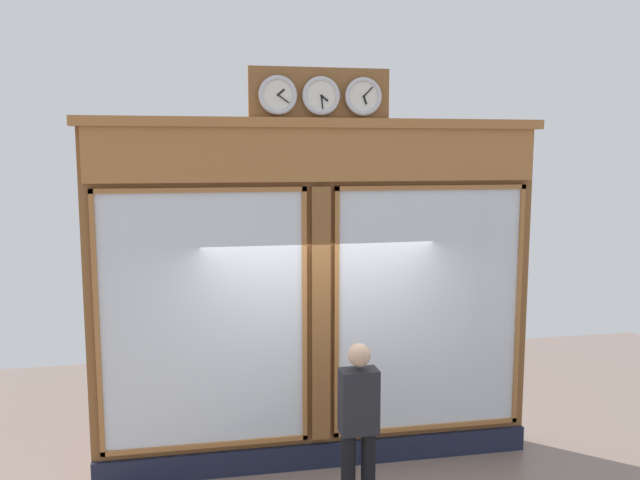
% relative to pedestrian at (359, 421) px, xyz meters
% --- Properties ---
extents(shop_facade, '(4.93, 0.42, 4.33)m').
position_rel_pedestrian_xyz_m(shop_facade, '(0.18, -1.12, 1.00)').
color(shop_facade, brown).
rests_on(shop_facade, ground_plane).
extents(pedestrian, '(0.36, 0.23, 1.69)m').
position_rel_pedestrian_xyz_m(pedestrian, '(0.00, 0.00, 0.00)').
color(pedestrian, black).
rests_on(pedestrian, ground_plane).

